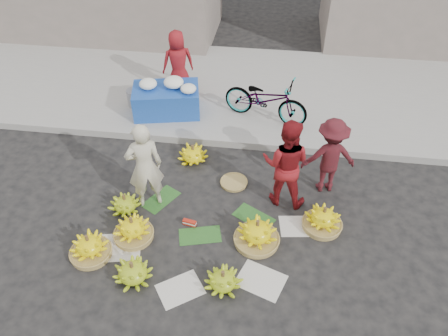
# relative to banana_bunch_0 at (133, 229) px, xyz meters

# --- Properties ---
(ground) EXTENTS (80.00, 80.00, 0.00)m
(ground) POSITION_rel_banana_bunch_0_xyz_m (1.11, 0.36, -0.18)
(ground) COLOR black
(ground) RESTS_ON ground
(curb) EXTENTS (40.00, 0.25, 0.15)m
(curb) POSITION_rel_banana_bunch_0_xyz_m (1.11, 2.56, -0.10)
(curb) COLOR gray
(curb) RESTS_ON ground
(sidewalk) EXTENTS (40.00, 4.00, 0.12)m
(sidewalk) POSITION_rel_banana_bunch_0_xyz_m (1.11, 4.66, -0.12)
(sidewalk) COLOR gray
(sidewalk) RESTS_ON ground
(newspaper_scatter) EXTENTS (3.20, 1.80, 0.00)m
(newspaper_scatter) POSITION_rel_banana_bunch_0_xyz_m (1.11, -0.44, -0.18)
(newspaper_scatter) COLOR silver
(newspaper_scatter) RESTS_ON ground
(banana_leaves) EXTENTS (2.00, 1.00, 0.00)m
(banana_leaves) POSITION_rel_banana_bunch_0_xyz_m (1.01, 0.56, -0.17)
(banana_leaves) COLOR #20551C
(banana_leaves) RESTS_ON ground
(banana_bunch_0) EXTENTS (0.64, 0.64, 0.42)m
(banana_bunch_0) POSITION_rel_banana_bunch_0_xyz_m (0.00, 0.00, 0.00)
(banana_bunch_0) COLOR olive
(banana_bunch_0) RESTS_ON ground
(banana_bunch_1) EXTENTS (0.60, 0.60, 0.43)m
(banana_bunch_1) POSITION_rel_banana_bunch_0_xyz_m (-0.53, -0.42, 0.00)
(banana_bunch_1) COLOR olive
(banana_bunch_1) RESTS_ON ground
(banana_bunch_2) EXTENTS (0.56, 0.56, 0.35)m
(banana_bunch_2) POSITION_rel_banana_bunch_0_xyz_m (0.22, -0.74, -0.02)
(banana_bunch_2) COLOR #83A818
(banana_bunch_2) RESTS_ON ground
(banana_bunch_3) EXTENTS (0.63, 0.63, 0.33)m
(banana_bunch_3) POSITION_rel_banana_bunch_0_xyz_m (1.49, -0.70, -0.04)
(banana_bunch_3) COLOR #83A818
(banana_bunch_3) RESTS_ON ground
(banana_bunch_4) EXTENTS (0.74, 0.74, 0.47)m
(banana_bunch_4) POSITION_rel_banana_bunch_0_xyz_m (1.89, 0.16, 0.02)
(banana_bunch_4) COLOR olive
(banana_bunch_4) RESTS_ON ground
(banana_bunch_5) EXTENTS (0.71, 0.71, 0.43)m
(banana_bunch_5) POSITION_rel_banana_bunch_0_xyz_m (2.89, 0.61, 0.00)
(banana_bunch_5) COLOR olive
(banana_bunch_5) RESTS_ON ground
(banana_bunch_6) EXTENTS (0.65, 0.65, 0.33)m
(banana_bunch_6) POSITION_rel_banana_bunch_0_xyz_m (-0.30, 0.56, -0.04)
(banana_bunch_6) COLOR #83A818
(banana_bunch_6) RESTS_ON ground
(banana_bunch_7) EXTENTS (0.74, 0.74, 0.35)m
(banana_bunch_7) POSITION_rel_banana_bunch_0_xyz_m (0.56, 1.97, -0.02)
(banana_bunch_7) COLOR #FFEF0C
(banana_bunch_7) RESTS_ON ground
(basket_spare) EXTENTS (0.52, 0.52, 0.05)m
(basket_spare) POSITION_rel_banana_bunch_0_xyz_m (1.39, 1.43, -0.15)
(basket_spare) COLOR olive
(basket_spare) RESTS_ON ground
(incense_stack) EXTENTS (0.23, 0.11, 0.09)m
(incense_stack) POSITION_rel_banana_bunch_0_xyz_m (0.81, 0.36, -0.13)
(incense_stack) COLOR #B62313
(incense_stack) RESTS_ON ground
(vendor_cream) EXTENTS (0.68, 0.59, 1.58)m
(vendor_cream) POSITION_rel_banana_bunch_0_xyz_m (0.04, 0.78, 0.61)
(vendor_cream) COLOR beige
(vendor_cream) RESTS_ON ground
(vendor_red) EXTENTS (0.85, 0.71, 1.59)m
(vendor_red) POSITION_rel_banana_bunch_0_xyz_m (2.24, 1.15, 0.62)
(vendor_red) COLOR maroon
(vendor_red) RESTS_ON ground
(man_striped) EXTENTS (0.98, 0.68, 1.40)m
(man_striped) POSITION_rel_banana_bunch_0_xyz_m (2.96, 1.55, 0.52)
(man_striped) COLOR maroon
(man_striped) RESTS_ON ground
(flower_table) EXTENTS (1.50, 1.11, 0.78)m
(flower_table) POSITION_rel_banana_bunch_0_xyz_m (-0.25, 3.36, 0.26)
(flower_table) COLOR #1944A3
(flower_table) RESTS_ON sidewalk
(grey_bucket) EXTENTS (0.33, 0.33, 0.37)m
(grey_bucket) POSITION_rel_banana_bunch_0_xyz_m (-1.00, 3.52, 0.13)
(grey_bucket) COLOR gray
(grey_bucket) RESTS_ON sidewalk
(flower_vendor) EXTENTS (0.82, 0.70, 1.42)m
(flower_vendor) POSITION_rel_banana_bunch_0_xyz_m (-0.17, 4.22, 0.65)
(flower_vendor) COLOR maroon
(flower_vendor) RESTS_ON sidewalk
(bicycle) EXTENTS (1.11, 1.87, 0.93)m
(bicycle) POSITION_rel_banana_bunch_0_xyz_m (1.80, 3.38, 0.41)
(bicycle) COLOR gray
(bicycle) RESTS_ON sidewalk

